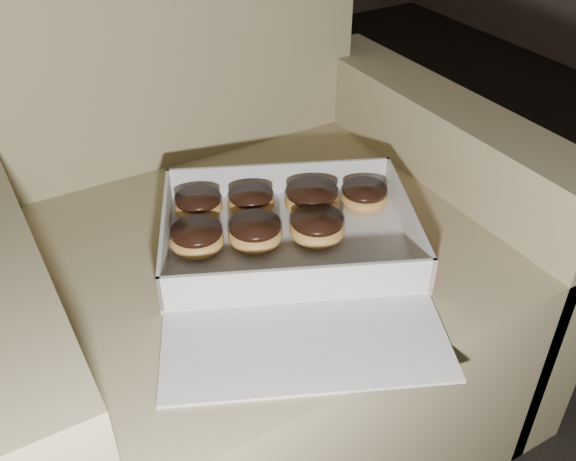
{
  "coord_description": "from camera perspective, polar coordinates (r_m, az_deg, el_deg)",
  "views": [
    {
      "loc": [
        -0.47,
        -0.62,
        1.09
      ],
      "look_at": [
        -0.04,
        0.12,
        0.47
      ],
      "focal_mm": 40.0,
      "sensor_mm": 36.0,
      "label": 1
    }
  ],
  "objects": [
    {
      "name": "donut_e",
      "position": [
        1.12,
        -7.95,
        2.23
      ],
      "size": [
        0.08,
        0.08,
        0.04
      ],
      "color": "gold",
      "rests_on": "bakery_box"
    },
    {
      "name": "crumb_a",
      "position": [
        0.96,
        0.17,
        -5.39
      ],
      "size": [
        0.01,
        0.01,
        0.0
      ],
      "primitive_type": "ellipsoid",
      "color": "black",
      "rests_on": "bakery_box"
    },
    {
      "name": "donut_d",
      "position": [
        1.04,
        -8.09,
        -0.74
      ],
      "size": [
        0.09,
        0.09,
        0.04
      ],
      "color": "gold",
      "rests_on": "bakery_box"
    },
    {
      "name": "crumb_b",
      "position": [
        0.97,
        -7.65,
        -5.3
      ],
      "size": [
        0.01,
        0.01,
        0.0
      ],
      "primitive_type": "ellipsoid",
      "color": "black",
      "rests_on": "bakery_box"
    },
    {
      "name": "bakery_box",
      "position": [
        1.03,
        0.43,
        -2.03
      ],
      "size": [
        0.56,
        0.59,
        0.07
      ],
      "rotation": [
        0.0,
        0.0,
        -0.42
      ],
      "color": "silver",
      "rests_on": "armchair"
    },
    {
      "name": "donut_f",
      "position": [
        1.04,
        -2.92,
        -0.23
      ],
      "size": [
        0.09,
        0.09,
        0.04
      ],
      "color": "gold",
      "rests_on": "bakery_box"
    },
    {
      "name": "floor",
      "position": [
        1.34,
        4.43,
        -18.82
      ],
      "size": [
        4.5,
        4.5,
        0.0
      ],
      "primitive_type": "plane",
      "color": "black",
      "rests_on": "ground"
    },
    {
      "name": "donut_a",
      "position": [
        1.12,
        -3.29,
        2.62
      ],
      "size": [
        0.08,
        0.08,
        0.04
      ],
      "color": "gold",
      "rests_on": "bakery_box"
    },
    {
      "name": "armchair",
      "position": [
        1.22,
        -3.99,
        -3.68
      ],
      "size": [
        0.95,
        0.8,
        0.99
      ],
      "color": "tan",
      "rests_on": "floor"
    },
    {
      "name": "donut_c",
      "position": [
        1.14,
        6.78,
        3.01
      ],
      "size": [
        0.08,
        0.08,
        0.04
      ],
      "color": "gold",
      "rests_on": "bakery_box"
    },
    {
      "name": "crumb_c",
      "position": [
        0.99,
        -6.84,
        -4.25
      ],
      "size": [
        0.01,
        0.01,
        0.0
      ],
      "primitive_type": "ellipsoid",
      "color": "black",
      "rests_on": "bakery_box"
    },
    {
      "name": "donut_b",
      "position": [
        1.12,
        2.13,
        2.77
      ],
      "size": [
        0.1,
        0.1,
        0.05
      ],
      "color": "gold",
      "rests_on": "bakery_box"
    },
    {
      "name": "donut_g",
      "position": [
        1.05,
        2.6,
        0.23
      ],
      "size": [
        0.09,
        0.09,
        0.05
      ],
      "color": "gold",
      "rests_on": "bakery_box"
    }
  ]
}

